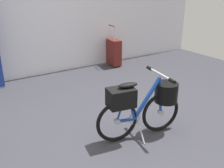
# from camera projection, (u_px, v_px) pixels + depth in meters

# --- Properties ---
(ground_plane) EXTENTS (7.46, 7.46, 0.00)m
(ground_plane) POSITION_uv_depth(u_px,v_px,m) (119.00, 140.00, 2.90)
(ground_plane) COLOR #38383F
(folding_bike_foreground) EXTENTS (1.01, 0.53, 0.73)m
(folding_bike_foreground) POSITION_uv_depth(u_px,v_px,m) (144.00, 103.00, 2.86)
(folding_bike_foreground) COLOR black
(folding_bike_foreground) RESTS_ON ground_plane
(rolling_suitcase) EXTENTS (0.22, 0.38, 0.83)m
(rolling_suitcase) POSITION_uv_depth(u_px,v_px,m) (114.00, 52.00, 5.37)
(rolling_suitcase) COLOR maroon
(rolling_suitcase) RESTS_ON ground_plane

